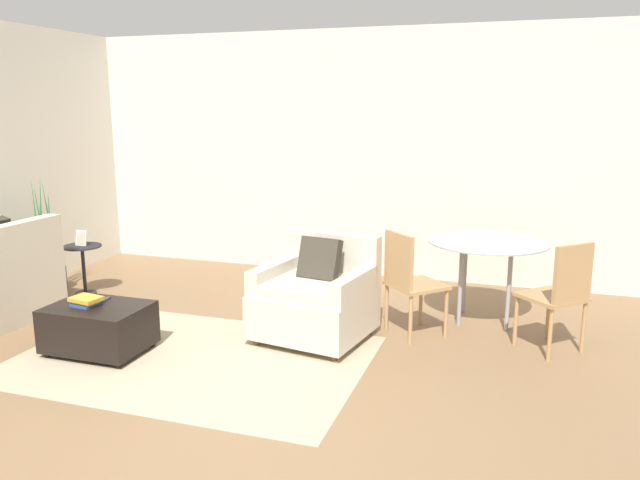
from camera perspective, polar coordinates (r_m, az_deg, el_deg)
The scene contains 13 objects.
ground_plane at distance 3.98m, azimuth -9.70°, elevation -16.81°, with size 20.00×20.00×0.00m, color brown.
wall_back at distance 7.08m, azimuth 4.48°, elevation 7.73°, with size 12.00×0.06×2.75m.
area_rug at distance 5.01m, azimuth -11.64°, elevation -10.56°, with size 2.67×1.83×0.01m.
armchair at distance 5.23m, azimuth -0.36°, elevation -5.31°, with size 0.99×0.95×0.85m.
ottoman at distance 5.27m, azimuth -19.57°, elevation -7.46°, with size 0.76×0.55×0.38m.
book_stack at distance 5.25m, azimuth -20.60°, elevation -5.23°, with size 0.25×0.20×0.07m.
tv_remote_primary at distance 5.33m, azimuth -19.22°, elevation -5.21°, with size 0.05×0.17×0.01m.
potted_plant at distance 7.17m, azimuth -23.63°, elevation -2.26°, with size 0.36×0.36×1.20m.
side_table at distance 6.86m, azimuth -20.84°, elevation -1.75°, with size 0.39×0.39×0.52m.
picture_frame at distance 6.81m, azimuth -20.99°, elevation 0.16°, with size 0.12×0.06×0.16m.
dining_table at distance 5.75m, azimuth 15.06°, elevation -0.98°, with size 1.05×1.05×0.74m.
dining_chair_near_left at distance 5.27m, azimuth 8.08°, elevation -3.37°, with size 0.59×0.59×0.90m.
dining_chair_near_right at distance 5.21m, azimuth 21.16°, elevation -4.28°, with size 0.59×0.59×0.90m.
Camera 1 is at (1.68, -3.06, 1.92)m, focal length 35.00 mm.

